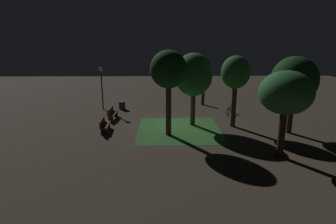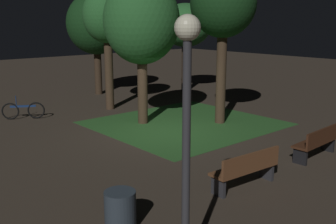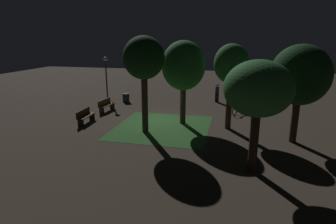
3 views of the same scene
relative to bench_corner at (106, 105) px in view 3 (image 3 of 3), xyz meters
The scene contains 13 objects.
ground_plane 5.02m from the bench_corner, 71.67° to the left, with size 60.00×60.00×0.00m, color #3D3328.
grass_lawn 6.03m from the bench_corner, 60.17° to the left, with size 6.20×5.76×0.01m, color #2D6028.
bench_corner is the anchor object (origin of this frame).
bench_front_left 3.14m from the bench_corner, ahead, with size 1.82×0.56×0.88m.
tree_back_left 7.10m from the bench_corner, 47.55° to the left, with size 2.34×2.34×5.57m.
tree_left_canopy 13.57m from the bench_corner, 73.24° to the left, with size 2.98×2.98×5.15m.
tree_lawn_side 13.28m from the bench_corner, 52.94° to the left, with size 2.72×2.72×4.65m.
tree_back_right 10.05m from the bench_corner, 76.14° to the left, with size 2.04×2.04×5.12m.
tree_tall_center 7.30m from the bench_corner, 73.69° to the left, with size 2.72×2.72×5.29m.
lamp_post_plaza_west 4.14m from the bench_corner, 156.72° to the right, with size 0.36×0.36×3.84m.
trash_bin 3.24m from the bench_corner, behind, with size 0.58×0.58×0.73m, color #2D3842.
bicycle 9.92m from the bench_corner, 97.49° to the left, with size 1.42×0.89×0.93m.
pedestrian 9.47m from the bench_corner, 121.57° to the left, with size 0.34×0.32×1.61m.
Camera 3 is at (17.59, 4.61, 5.47)m, focal length 29.97 mm.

